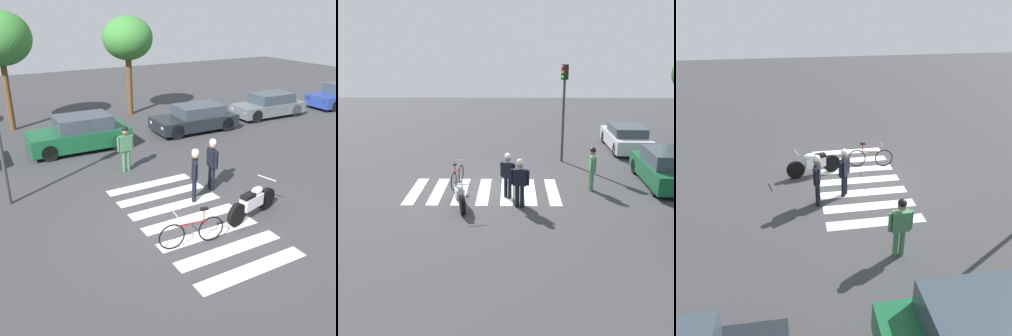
% 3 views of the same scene
% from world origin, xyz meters
% --- Properties ---
extents(ground_plane, '(60.00, 60.00, 0.00)m').
position_xyz_m(ground_plane, '(0.00, 0.00, 0.00)').
color(ground_plane, '#38383A').
extents(police_motorcycle, '(2.11, 0.79, 1.06)m').
position_xyz_m(police_motorcycle, '(1.60, -0.76, 0.47)').
color(police_motorcycle, black).
rests_on(police_motorcycle, ground_plane).
extents(leaning_bicycle, '(1.80, 0.46, 1.02)m').
position_xyz_m(leaning_bicycle, '(-0.70, -1.13, 0.39)').
color(leaning_bicycle, black).
rests_on(leaning_bicycle, ground_plane).
extents(officer_on_foot, '(0.43, 0.57, 1.74)m').
position_xyz_m(officer_on_foot, '(0.70, 0.94, 1.00)').
color(officer_on_foot, black).
rests_on(officer_on_foot, ground_plane).
extents(officer_by_motorcycle, '(0.28, 0.66, 1.79)m').
position_xyz_m(officer_by_motorcycle, '(1.65, 1.38, 1.03)').
color(officer_by_motorcycle, black).
rests_on(officer_by_motorcycle, ground_plane).
extents(pedestrian_bystander, '(0.66, 0.23, 1.75)m').
position_xyz_m(pedestrian_bystander, '(-0.21, 4.24, 1.00)').
color(pedestrian_bystander, '#3F724C').
rests_on(pedestrian_bystander, ground_plane).
extents(crosswalk_stripes, '(3.07, 5.85, 0.01)m').
position_xyz_m(crosswalk_stripes, '(0.00, -0.00, 0.00)').
color(crosswalk_stripes, silver).
rests_on(crosswalk_stripes, ground_plane).
extents(car_silver_sedan, '(4.63, 1.96, 1.36)m').
position_xyz_m(car_silver_sedan, '(-6.94, 7.32, 0.67)').
color(car_silver_sedan, black).
rests_on(car_silver_sedan, ground_plane).
extents(car_green_compact, '(4.25, 1.86, 1.48)m').
position_xyz_m(car_green_compact, '(-0.97, 7.38, 0.70)').
color(car_green_compact, black).
rests_on(car_green_compact, ground_plane).
extents(traffic_light_pole, '(0.34, 0.35, 4.67)m').
position_xyz_m(traffic_light_pole, '(-4.45, 3.54, 3.10)').
color(traffic_light_pole, '#38383D').
rests_on(traffic_light_pole, ground_plane).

